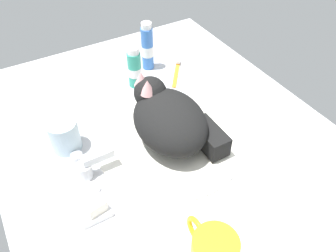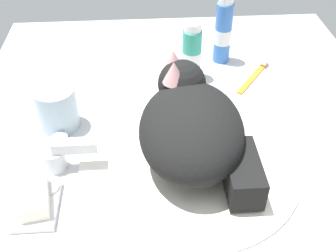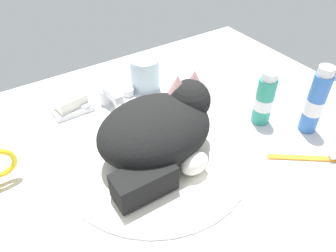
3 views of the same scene
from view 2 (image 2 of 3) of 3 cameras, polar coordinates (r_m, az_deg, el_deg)
The scene contains 10 objects.
ground_plane at distance 71.06cm, azimuth 3.00°, elevation -5.74°, with size 110.00×82.50×3.00cm, color silver.
sink_basin at distance 69.66cm, azimuth 3.06°, elevation -4.61°, with size 37.30×37.30×0.94cm, color white.
faucet at distance 69.42cm, azimuth -14.71°, elevation -4.20°, with size 14.19×9.14×5.70cm.
cat at distance 65.85cm, azimuth 3.50°, elevation 0.05°, with size 24.83×19.14×14.58cm.
rinse_cup at distance 76.92cm, azimuth -15.15°, elevation 2.38°, with size 7.25×7.25×8.17cm.
soap_dish at distance 65.72cm, azimuth -17.78°, elevation -10.52°, with size 9.00×6.40×1.20cm, color white.
soap_bar at distance 64.32cm, azimuth -18.12°, elevation -9.43°, with size 7.09×4.10×2.62cm, color white.
toothpaste_bottle at distance 87.21cm, azimuth 3.30°, elevation 10.10°, with size 4.09×4.09×12.75cm.
mouthwash_bottle at distance 93.44cm, azimuth 7.67°, elevation 12.90°, with size 3.82×3.82×15.47cm.
toothbrush at distance 92.08cm, azimuth 11.99°, elevation 7.07°, with size 12.18×9.51×1.60cm.
Camera 2 is at (-49.09, 7.14, 49.38)cm, focal length 43.84 mm.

